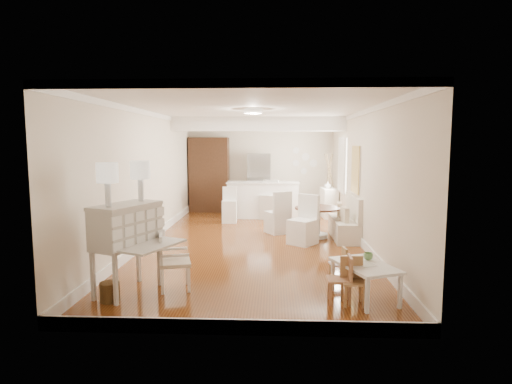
# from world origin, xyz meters

# --- Properties ---
(room) EXTENTS (9.00, 9.04, 2.82)m
(room) POSITION_xyz_m (0.04, 0.32, 1.98)
(room) COLOR brown
(room) RESTS_ON ground
(secretary_bureau) EXTENTS (1.33, 1.34, 1.29)m
(secretary_bureau) POSITION_xyz_m (-1.65, -3.19, 0.64)
(secretary_bureau) COLOR beige
(secretary_bureau) RESTS_ON ground
(gustavian_armchair) EXTENTS (0.58, 0.58, 0.83)m
(gustavian_armchair) POSITION_xyz_m (-1.02, -3.02, 0.41)
(gustavian_armchair) COLOR white
(gustavian_armchair) RESTS_ON ground
(wicker_basket) EXTENTS (0.28, 0.28, 0.26)m
(wicker_basket) POSITION_xyz_m (-1.79, -3.55, 0.13)
(wicker_basket) COLOR #54391A
(wicker_basket) RESTS_ON ground
(kids_table) EXTENTS (0.90, 1.13, 0.49)m
(kids_table) POSITION_xyz_m (1.67, -3.31, 0.25)
(kids_table) COLOR white
(kids_table) RESTS_ON ground
(kids_chair_a) EXTENTS (0.32, 0.32, 0.65)m
(kids_chair_a) POSITION_xyz_m (1.30, -3.46, 0.33)
(kids_chair_a) COLOR #A36E4A
(kids_chair_a) RESTS_ON ground
(kids_chair_b) EXTENTS (0.27, 0.27, 0.51)m
(kids_chair_b) POSITION_xyz_m (1.43, -2.46, 0.25)
(kids_chair_b) COLOR #A07C49
(kids_chair_b) RESTS_ON ground
(kids_chair_c) EXTENTS (0.32, 0.32, 0.63)m
(kids_chair_c) POSITION_xyz_m (1.47, -3.52, 0.32)
(kids_chair_c) COLOR tan
(kids_chair_c) RESTS_ON ground
(banquette) EXTENTS (0.52, 1.60, 0.98)m
(banquette) POSITION_xyz_m (1.99, 0.50, 0.49)
(banquette) COLOR silver
(banquette) RESTS_ON ground
(dining_table) EXTENTS (1.31, 1.31, 0.69)m
(dining_table) POSITION_xyz_m (1.40, 0.51, 0.35)
(dining_table) COLOR #4C2718
(dining_table) RESTS_ON ground
(slip_chair_near) EXTENTS (0.70, 0.71, 1.04)m
(slip_chair_near) POSITION_xyz_m (1.03, -0.11, 0.52)
(slip_chair_near) COLOR white
(slip_chair_near) RESTS_ON ground
(slip_chair_far) EXTENTS (0.67, 0.67, 1.01)m
(slip_chair_far) POSITION_xyz_m (0.51, 0.99, 0.51)
(slip_chair_far) COLOR silver
(slip_chair_far) RESTS_ON ground
(breakfast_counter) EXTENTS (2.05, 0.65, 1.03)m
(breakfast_counter) POSITION_xyz_m (0.10, 3.10, 0.52)
(breakfast_counter) COLOR white
(breakfast_counter) RESTS_ON ground
(bar_stool_left) EXTENTS (0.40, 0.40, 0.95)m
(bar_stool_left) POSITION_xyz_m (-0.78, 2.27, 0.48)
(bar_stool_left) COLOR white
(bar_stool_left) RESTS_ON ground
(bar_stool_right) EXTENTS (0.56, 0.56, 1.09)m
(bar_stool_right) POSITION_xyz_m (0.27, 2.89, 0.54)
(bar_stool_right) COLOR silver
(bar_stool_right) RESTS_ON ground
(pantry_cabinet) EXTENTS (1.20, 0.60, 2.30)m
(pantry_cabinet) POSITION_xyz_m (-1.60, 4.18, 1.15)
(pantry_cabinet) COLOR #381E11
(pantry_cabinet) RESTS_ON ground
(fridge) EXTENTS (0.75, 0.65, 1.80)m
(fridge) POSITION_xyz_m (0.30, 4.15, 0.90)
(fridge) COLOR silver
(fridge) RESTS_ON ground
(sideboard) EXTENTS (0.45, 0.90, 0.84)m
(sideboard) POSITION_xyz_m (1.99, 3.23, 0.42)
(sideboard) COLOR white
(sideboard) RESTS_ON ground
(pencil_cup) EXTENTS (0.15, 0.15, 0.10)m
(pencil_cup) POSITION_xyz_m (1.75, -3.10, 0.54)
(pencil_cup) COLOR #68A05D
(pencil_cup) RESTS_ON kids_table
(branch_vase) EXTENTS (0.21, 0.21, 0.19)m
(branch_vase) POSITION_xyz_m (1.96, 3.26, 0.93)
(branch_vase) COLOR white
(branch_vase) RESTS_ON sideboard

